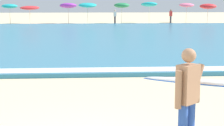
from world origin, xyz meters
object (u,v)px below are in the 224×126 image
at_px(beach_umbrella_5, 122,5).
at_px(beach_umbrella_2, 30,8).
at_px(beachgoer_near_row_mid, 115,16).
at_px(beach_umbrella_1, 10,6).
at_px(beach_umbrella_4, 88,5).
at_px(beach_umbrella_7, 187,5).
at_px(surfer_with_board, 197,91).
at_px(beach_umbrella_6, 149,4).
at_px(beachgoer_near_row_left, 171,16).
at_px(beach_umbrella_3, 68,6).
at_px(beach_umbrella_8, 208,6).

bearing_deg(beach_umbrella_5, beach_umbrella_2, -177.80).
xyz_separation_m(beach_umbrella_5, beachgoer_near_row_mid, (-0.91, -1.79, -1.19)).
relative_size(beach_umbrella_1, beach_umbrella_4, 0.92).
distance_m(beach_umbrella_2, beach_umbrella_7, 18.04).
bearing_deg(surfer_with_board, beach_umbrella_1, 105.97).
distance_m(beach_umbrella_1, beach_umbrella_6, 15.85).
distance_m(beach_umbrella_4, beachgoer_near_row_left, 9.54).
bearing_deg(beach_umbrella_3, beachgoer_near_row_left, -3.18).
relative_size(beach_umbrella_3, beachgoer_near_row_mid, 1.51).
xyz_separation_m(beach_umbrella_6, beachgoer_near_row_mid, (-4.12, -2.02, -1.30)).
height_order(beach_umbrella_2, beachgoer_near_row_mid, beach_umbrella_2).
distance_m(beach_umbrella_3, beach_umbrella_7, 13.76).
xyz_separation_m(beach_umbrella_4, beachgoer_near_row_left, (9.45, -0.43, -1.21)).
xyz_separation_m(beach_umbrella_3, beach_umbrella_8, (15.97, -0.50, -0.09)).
xyz_separation_m(beach_umbrella_4, beach_umbrella_7, (11.56, 0.77, 0.00)).
distance_m(surfer_with_board, beach_umbrella_6, 37.43).
relative_size(beach_umbrella_4, beach_umbrella_8, 1.07).
distance_m(surfer_with_board, beachgoer_near_row_left, 36.89).
bearing_deg(beach_umbrella_7, beach_umbrella_4, -176.17).
bearing_deg(beach_umbrella_7, beach_umbrella_6, -176.63).
relative_size(beach_umbrella_7, beachgoer_near_row_mid, 1.48).
height_order(beach_umbrella_1, beach_umbrella_4, beach_umbrella_4).
distance_m(beach_umbrella_4, beach_umbrella_6, 7.14).
xyz_separation_m(beachgoer_near_row_left, beachgoer_near_row_mid, (-6.45, -1.08, 0.00)).
height_order(beach_umbrella_4, beach_umbrella_6, beach_umbrella_6).
bearing_deg(beach_umbrella_4, beachgoer_near_row_left, -2.61).
relative_size(beach_umbrella_4, beach_umbrella_6, 0.97).
relative_size(beach_umbrella_8, beachgoer_near_row_left, 1.42).
height_order(beach_umbrella_6, beach_umbrella_8, beach_umbrella_6).
height_order(surfer_with_board, beach_umbrella_2, beach_umbrella_2).
bearing_deg(beach_umbrella_8, beach_umbrella_3, 178.20).
relative_size(beachgoer_near_row_left, beachgoer_near_row_mid, 1.00).
xyz_separation_m(beach_umbrella_4, beachgoer_near_row_mid, (3.00, -1.51, -1.21)).
distance_m(beach_umbrella_6, beachgoer_near_row_mid, 4.77).
relative_size(beach_umbrella_3, beach_umbrella_5, 1.02).
height_order(surfer_with_board, beachgoer_near_row_left, surfer_with_board).
bearing_deg(beach_umbrella_3, beach_umbrella_6, 1.82).
height_order(beachgoer_near_row_left, beachgoer_near_row_mid, same).
height_order(beach_umbrella_6, beach_umbrella_7, beach_umbrella_6).
relative_size(beach_umbrella_3, beach_umbrella_4, 0.99).
relative_size(beach_umbrella_1, beach_umbrella_6, 0.89).
distance_m(surfer_with_board, beachgoer_near_row_mid, 35.03).
relative_size(surfer_with_board, beach_umbrella_4, 0.98).
height_order(beach_umbrella_2, beach_umbrella_7, beach_umbrella_7).
distance_m(beach_umbrella_1, beach_umbrella_7, 20.30).
distance_m(surfer_with_board, beach_umbrella_4, 36.57).
xyz_separation_m(beach_umbrella_1, beach_umbrella_2, (2.27, -0.32, -0.18)).
bearing_deg(beach_umbrella_2, beach_umbrella_7, 2.83).
distance_m(surfer_with_board, beach_umbrella_8, 38.18).
distance_m(beach_umbrella_2, beach_umbrella_6, 13.60).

